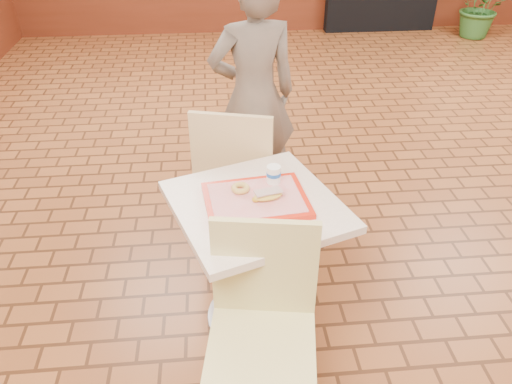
{
  "coord_description": "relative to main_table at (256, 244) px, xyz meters",
  "views": [
    {
      "loc": [
        -1.29,
        -2.45,
        2.14
      ],
      "look_at": [
        -1.11,
        -0.53,
        0.84
      ],
      "focal_mm": 35.0,
      "sensor_mm": 36.0,
      "label": 1
    }
  ],
  "objects": [
    {
      "name": "long_john_donut",
      "position": [
        0.05,
        -0.02,
        0.31
      ],
      "size": [
        0.15,
        0.1,
        0.04
      ],
      "rotation": [
        0.0,
        0.0,
        0.25
      ],
      "color": "gold",
      "rests_on": "serving_tray"
    },
    {
      "name": "paper_cup",
      "position": [
        0.1,
        0.13,
        0.33
      ],
      "size": [
        0.07,
        0.07,
        0.09
      ],
      "rotation": [
        0.0,
        0.0,
        -0.14
      ],
      "color": "white",
      "rests_on": "serving_tray"
    },
    {
      "name": "chair_main_front",
      "position": [
        -0.02,
        -0.5,
        0.01
      ],
      "size": [
        0.51,
        0.51,
        0.96
      ],
      "rotation": [
        0.0,
        0.0,
        -0.16
      ],
      "color": "#DDCF85",
      "rests_on": "ground"
    },
    {
      "name": "customer",
      "position": [
        0.09,
        1.17,
        0.29
      ],
      "size": [
        0.66,
        0.5,
        1.64
      ],
      "primitive_type": "imported",
      "rotation": [
        0.0,
        0.0,
        3.33
      ],
      "color": "#6A5C52",
      "rests_on": "ground"
    },
    {
      "name": "potted_plant",
      "position": [
        3.6,
        4.93,
        -0.11
      ],
      "size": [
        0.95,
        0.9,
        0.84
      ],
      "primitive_type": "imported",
      "rotation": [
        0.0,
        0.0,
        -0.41
      ],
      "color": "#2F6628",
      "rests_on": "ground"
    },
    {
      "name": "serving_tray",
      "position": [
        0.0,
        -0.0,
        0.27
      ],
      "size": [
        0.48,
        0.37,
        0.03
      ],
      "rotation": [
        0.0,
        0.0,
        0.11
      ],
      "color": "red",
      "rests_on": "main_table"
    },
    {
      "name": "chair_main_back",
      "position": [
        -0.06,
        0.64,
        0.03
      ],
      "size": [
        0.56,
        0.56,
        1.0
      ],
      "rotation": [
        0.0,
        0.0,
        2.89
      ],
      "color": "#DFC086",
      "rests_on": "ground"
    },
    {
      "name": "ring_donut",
      "position": [
        -0.07,
        0.06,
        0.3
      ],
      "size": [
        0.1,
        0.1,
        0.03
      ],
      "primitive_type": "torus",
      "rotation": [
        0.0,
        0.0,
        0.12
      ],
      "color": "gold",
      "rests_on": "serving_tray"
    },
    {
      "name": "room_shell",
      "position": [
        1.11,
        0.53,
        0.97
      ],
      "size": [
        8.01,
        10.01,
        3.01
      ],
      "color": "brown",
      "rests_on": "ground"
    },
    {
      "name": "wainscot_band",
      "position": [
        1.11,
        0.53,
        -0.03
      ],
      "size": [
        8.0,
        10.0,
        1.0
      ],
      "color": "#5A2111",
      "rests_on": "ground"
    },
    {
      "name": "main_table",
      "position": [
        0.0,
        0.0,
        0.0
      ],
      "size": [
        0.74,
        0.74,
        0.78
      ],
      "rotation": [
        0.0,
        0.0,
        0.34
      ],
      "color": "beige",
      "rests_on": "ground"
    }
  ]
}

